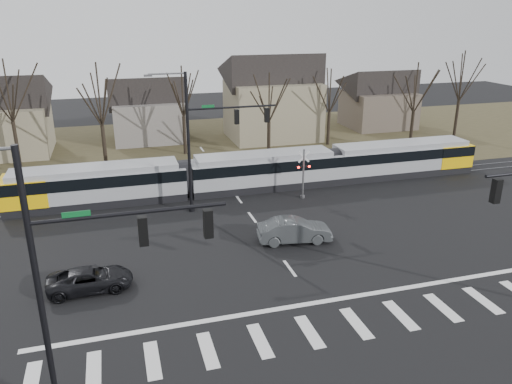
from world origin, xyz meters
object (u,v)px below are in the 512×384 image
object	(u,v)px
suv	(90,279)
rail_crossing_signal	(303,175)
sedan	(294,230)
tram	(262,169)

from	to	relation	value
suv	rail_crossing_signal	distance (m)	18.93
sedan	rail_crossing_signal	distance (m)	8.29
rail_crossing_signal	suv	bearing A→B (deg)	-148.00
tram	rail_crossing_signal	xyz separation A→B (m)	(2.44, -3.21, 0.24)
tram	suv	distance (m)	18.97
sedan	suv	size ratio (longest dim) A/B	1.10
sedan	suv	distance (m)	12.78
tram	sedan	xyz separation A→B (m)	(-1.06, -10.64, -0.86)
sedan	tram	bearing A→B (deg)	2.84
sedan	suv	world-z (taller)	sedan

